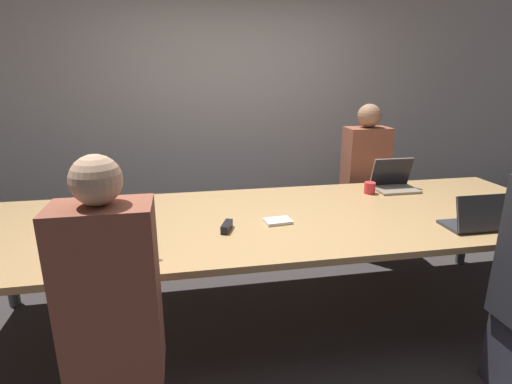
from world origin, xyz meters
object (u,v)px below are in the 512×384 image
(cup_near_right, at_px, (511,217))
(person_far_right, at_px, (364,183))
(laptop_near_left, at_px, (116,244))
(cup_near_left, at_px, (68,247))
(person_near_left, at_px, (113,324))
(cup_far_right, at_px, (370,188))
(laptop_far_right, at_px, (394,181))
(stapler, at_px, (227,227))
(laptop_near_right, at_px, (477,219))

(cup_near_right, distance_m, person_far_right, 1.41)
(laptop_near_left, relative_size, cup_near_left, 3.29)
(cup_near_left, height_order, person_far_right, person_far_right)
(person_near_left, bearing_deg, person_far_right, -137.27)
(person_far_right, bearing_deg, cup_far_right, -111.67)
(person_far_right, distance_m, cup_far_right, 0.61)
(laptop_far_right, height_order, stapler, laptop_far_right)
(cup_near_left, bearing_deg, cup_far_right, 20.09)
(cup_near_left, distance_m, person_far_right, 2.67)
(cup_near_left, bearing_deg, person_far_right, 29.77)
(laptop_near_left, height_order, person_far_right, person_far_right)
(person_far_right, bearing_deg, laptop_near_left, -146.06)
(cup_near_left, bearing_deg, stapler, 12.92)
(laptop_near_right, bearing_deg, laptop_far_right, -86.29)
(stapler, bearing_deg, cup_near_left, -147.20)
(person_near_left, relative_size, person_far_right, 0.99)
(person_near_left, xyz_separation_m, person_far_right, (2.02, 1.86, 0.01))
(laptop_near_left, bearing_deg, cup_near_right, -179.42)
(laptop_near_right, height_order, cup_far_right, laptop_near_right)
(laptop_near_left, distance_m, laptop_far_right, 2.27)
(cup_far_right, height_order, stapler, cup_far_right)
(cup_near_right, distance_m, stapler, 1.82)
(cup_near_left, relative_size, cup_far_right, 1.11)
(person_near_left, relative_size, cup_far_right, 15.52)
(cup_near_left, relative_size, cup_near_right, 1.06)
(cup_near_left, height_order, cup_far_right, cup_near_left)
(laptop_near_right, height_order, laptop_far_right, laptop_far_right)
(cup_far_right, bearing_deg, cup_near_right, -53.94)
(person_near_left, height_order, laptop_near_right, person_near_left)
(laptop_near_left, height_order, laptop_far_right, laptop_far_right)
(cup_near_right, height_order, stapler, cup_near_right)
(laptop_near_right, xyz_separation_m, laptop_far_right, (-0.06, 0.91, 0.01))
(cup_near_left, xyz_separation_m, laptop_far_right, (2.34, 0.84, 0.02))
(cup_near_left, bearing_deg, cup_near_right, -0.78)
(person_near_left, distance_m, laptop_far_right, 2.47)
(laptop_far_right, distance_m, cup_far_right, 0.26)
(person_near_left, height_order, person_far_right, person_far_right)
(cup_near_right, xyz_separation_m, laptop_far_right, (-0.34, 0.88, 0.03))
(laptop_far_right, relative_size, stapler, 2.20)
(laptop_near_left, bearing_deg, person_far_right, -146.06)
(cup_near_right, xyz_separation_m, person_far_right, (-0.36, 1.36, -0.12))
(laptop_near_right, bearing_deg, laptop_near_left, -0.26)
(person_far_right, distance_m, stapler, 1.83)
(cup_near_right, bearing_deg, cup_far_right, 126.06)
(stapler, bearing_deg, laptop_near_right, 9.86)
(person_near_left, relative_size, laptop_near_right, 4.04)
(person_near_left, bearing_deg, cup_far_right, -143.98)
(person_near_left, xyz_separation_m, laptop_far_right, (2.04, 1.38, 0.16))
(person_near_left, distance_m, laptop_near_right, 2.16)
(laptop_near_left, xyz_separation_m, cup_near_left, (-0.26, 0.06, -0.02))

